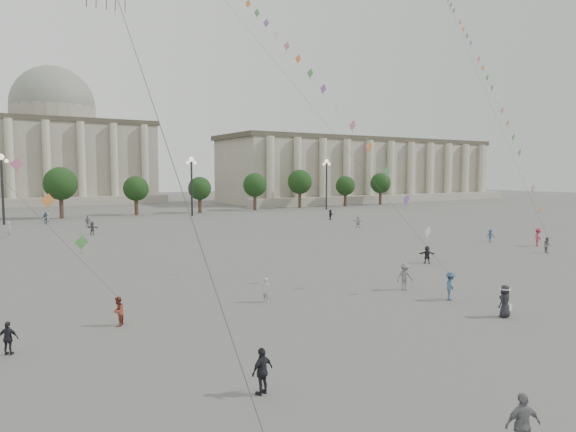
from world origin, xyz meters
TOP-DOWN VIEW (x-y plane):
  - ground at (0.00, 0.00)m, footprint 360.00×360.00m
  - hall_east at (75.00, 93.89)m, footprint 84.00×26.22m
  - hall_central at (0.00, 129.22)m, footprint 48.30×34.30m
  - tree_row at (0.00, 78.00)m, footprint 137.12×5.12m
  - lamp_post_mid_west at (-15.00, 70.00)m, footprint 2.00×0.90m
  - lamp_post_mid_east at (15.00, 70.00)m, footprint 2.00×0.90m
  - lamp_post_far_east at (45.00, 70.00)m, footprint 2.00×0.90m
  - person_crowd_0 at (-9.47, 68.00)m, footprint 1.16×0.79m
  - person_crowd_3 at (14.77, 13.04)m, footprint 1.43×1.19m
  - person_crowd_4 at (-9.15, 68.00)m, footprint 1.53×1.16m
  - person_crowd_6 at (5.83, 6.60)m, footprint 1.32×0.97m
  - person_crowd_7 at (28.13, 38.79)m, footprint 1.44×1.47m
  - person_crowd_8 at (32.68, 14.16)m, footprint 1.40×1.02m
  - person_crowd_9 at (32.04, 50.81)m, footprint 1.59×1.20m
  - person_crowd_10 at (-15.21, 52.14)m, footprint 0.56×0.76m
  - person_crowd_12 at (-6.07, 49.74)m, footprint 1.46×1.48m
  - person_crowd_13 at (-3.70, 8.66)m, footprint 0.56×0.65m
  - person_crowd_14 at (31.00, 18.86)m, footprint 1.12×1.03m
  - person_crowd_16 at (-4.89, 59.53)m, footprint 1.04×0.69m
  - tourist_1 at (-17.66, 6.58)m, footprint 0.93×0.75m
  - tourist_3 at (-5.87, -10.00)m, footprint 1.15×0.80m
  - tourist_4 at (-10.15, -2.67)m, footprint 1.08×0.70m
  - kite_flyer_0 at (-12.58, 8.42)m, footprint 0.88×0.94m
  - kite_flyer_1 at (6.30, 3.10)m, footprint 1.32×1.16m
  - kite_flyer_2 at (29.24, 11.00)m, footprint 0.92×0.96m
  - hat_person at (5.89, -1.01)m, footprint 0.93×0.66m
  - kite_train_east at (42.18, 30.41)m, footprint 24.63×36.09m

SIDE VIEW (x-z plane):
  - ground at x=0.00m, z-range 0.00..0.00m
  - tourist_1 at x=-17.66m, z-range 0.00..1.48m
  - person_crowd_14 at x=31.00m, z-range 0.00..1.52m
  - person_crowd_13 at x=-3.70m, z-range 0.00..1.52m
  - kite_flyer_0 at x=-12.58m, z-range 0.00..1.53m
  - person_crowd_3 at x=14.77m, z-range 0.00..1.54m
  - kite_flyer_2 at x=29.24m, z-range 0.00..1.56m
  - person_crowd_4 at x=-9.15m, z-range 0.00..1.61m
  - person_crowd_16 at x=-4.89m, z-range 0.00..1.64m
  - person_crowd_9 at x=32.04m, z-range 0.00..1.67m
  - person_crowd_7 at x=28.13m, z-range 0.00..1.68m
  - person_crowd_12 at x=-6.07m, z-range 0.00..1.70m
  - tourist_4 at x=-10.15m, z-range 0.00..1.71m
  - kite_flyer_1 at x=6.30m, z-range 0.00..1.78m
  - tourist_3 at x=-5.87m, z-range 0.00..1.81m
  - person_crowd_0 at x=-9.47m, z-range 0.00..1.83m
  - person_crowd_6 at x=5.83m, z-range 0.00..1.83m
  - hat_person at x=5.89m, z-range 0.03..1.81m
  - person_crowd_10 at x=-15.21m, z-range 0.00..1.94m
  - person_crowd_8 at x=32.68m, z-range 0.00..1.94m
  - tree_row at x=0.00m, z-range 1.39..9.39m
  - lamp_post_mid_west at x=-15.00m, z-range 2.03..12.68m
  - lamp_post_mid_east at x=15.00m, z-range 2.03..12.68m
  - lamp_post_far_east at x=45.00m, z-range 2.03..12.68m
  - hall_east at x=75.00m, z-range -0.17..17.03m
  - hall_central at x=0.00m, z-range -3.52..31.98m
  - kite_train_east at x=42.18m, z-range -6.38..53.58m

